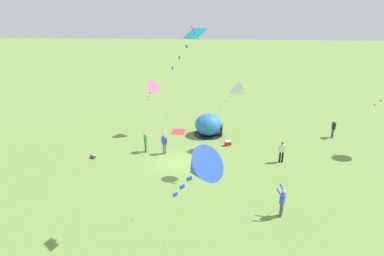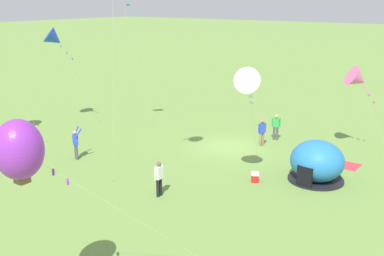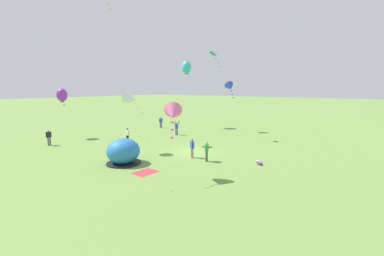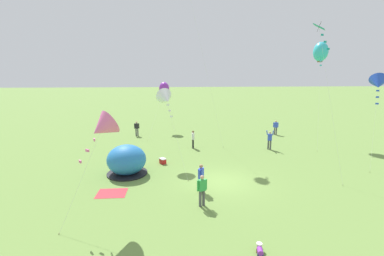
# 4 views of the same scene
# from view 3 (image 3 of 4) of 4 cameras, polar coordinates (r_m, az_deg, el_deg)

# --- Properties ---
(ground_plane) EXTENTS (300.00, 300.00, 0.00)m
(ground_plane) POSITION_cam_3_polar(r_m,az_deg,el_deg) (24.91, -0.25, -5.34)
(ground_plane) COLOR olive
(popup_tent) EXTENTS (2.81, 2.81, 2.10)m
(popup_tent) POSITION_cam_3_polar(r_m,az_deg,el_deg) (21.69, -15.02, -5.10)
(popup_tent) COLOR #2672BF
(popup_tent) RESTS_ON ground
(picnic_blanket) EXTENTS (1.73, 1.34, 0.01)m
(picnic_blanket) POSITION_cam_3_polar(r_m,az_deg,el_deg) (19.41, -10.36, -9.65)
(picnic_blanket) COLOR #CC333D
(picnic_blanket) RESTS_ON ground
(cooler_box) EXTENTS (0.58, 0.64, 0.44)m
(cooler_box) POSITION_cam_3_polar(r_m,az_deg,el_deg) (24.81, -13.14, -5.11)
(cooler_box) COLOR red
(cooler_box) RESTS_ON ground
(toddler_crawling) EXTENTS (0.33, 0.55, 0.32)m
(toddler_crawling) POSITION_cam_3_polar(r_m,az_deg,el_deg) (21.49, 14.70, -7.48)
(toddler_crawling) COLOR purple
(toddler_crawling) RESTS_ON ground
(person_arms_raised) EXTENTS (0.72, 0.63, 1.89)m
(person_arms_raised) POSITION_cam_3_polar(r_m,az_deg,el_deg) (33.63, -3.45, 0.13)
(person_arms_raised) COLOR #4C4C51
(person_arms_raised) RESTS_ON ground
(person_strolling) EXTENTS (0.56, 0.36, 1.72)m
(person_strolling) POSITION_cam_3_polar(r_m,az_deg,el_deg) (21.60, 3.27, -4.95)
(person_strolling) COLOR #4C4C51
(person_strolling) RESTS_ON ground
(person_near_tent) EXTENTS (0.24, 0.59, 1.72)m
(person_near_tent) POSITION_cam_3_polar(r_m,az_deg,el_deg) (29.58, -14.15, -1.41)
(person_near_tent) COLOR black
(person_near_tent) RESTS_ON ground
(person_center_field) EXTENTS (0.39, 0.53, 1.72)m
(person_center_field) POSITION_cam_3_polar(r_m,az_deg,el_deg) (22.67, 0.03, -4.27)
(person_center_field) COLOR #8C7251
(person_center_field) RESTS_ON ground
(person_with_toddler) EXTENTS (0.59, 0.25, 1.72)m
(person_with_toddler) POSITION_cam_3_polar(r_m,az_deg,el_deg) (31.48, -29.23, -1.68)
(person_with_toddler) COLOR #4C4C51
(person_with_toddler) RESTS_ON ground
(person_watching_sky) EXTENTS (0.55, 0.36, 1.72)m
(person_watching_sky) POSITION_cam_3_polar(r_m,az_deg,el_deg) (39.88, -6.94, 1.43)
(person_watching_sky) COLOR #4C4C51
(person_watching_sky) RESTS_ON ground
(kite_teal) EXTENTS (1.08, 4.04, 10.41)m
(kite_teal) POSITION_cam_3_polar(r_m,az_deg,el_deg) (31.15, 4.99, 15.46)
(kite_teal) COLOR silver
(kite_teal) RESTS_ON ground
(kite_cyan) EXTENTS (2.82, 5.09, 10.19)m
(kite_cyan) POSITION_cam_3_polar(r_m,az_deg,el_deg) (40.22, -1.26, 13.33)
(kite_cyan) COLOR silver
(kite_cyan) RESTS_ON ground
(kite_pink) EXTENTS (2.77, 2.37, 5.23)m
(kite_pink) POSITION_cam_3_polar(r_m,az_deg,el_deg) (17.00, -4.30, 3.17)
(kite_pink) COLOR silver
(kite_pink) RESTS_ON ground
(kite_purple) EXTENTS (2.46, 6.14, 6.07)m
(kite_purple) POSITION_cam_3_polar(r_m,az_deg,el_deg) (35.10, -26.94, 6.55)
(kite_purple) COLOR silver
(kite_purple) RESTS_ON ground
(kite_blue) EXTENTS (2.60, 3.24, 7.03)m
(kite_blue) POSITION_cam_3_polar(r_m,az_deg,el_deg) (36.21, 8.44, 9.01)
(kite_blue) COLOR silver
(kite_blue) RESTS_ON ground
(kite_white) EXTENTS (2.20, 4.87, 5.89)m
(kite_white) POSITION_cam_3_polar(r_m,az_deg,el_deg) (24.63, -13.47, 6.28)
(kite_white) COLOR silver
(kite_white) RESTS_ON ground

